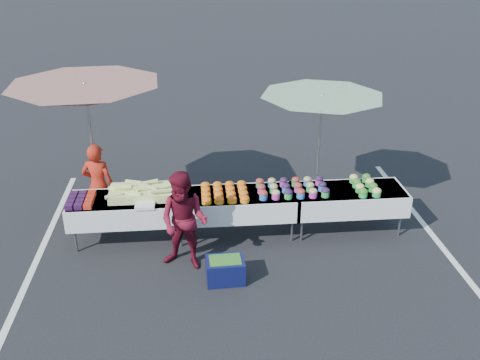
{
  "coord_description": "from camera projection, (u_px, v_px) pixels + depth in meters",
  "views": [
    {
      "loc": [
        -0.7,
        -7.68,
        4.64
      ],
      "look_at": [
        0.0,
        0.0,
        1.0
      ],
      "focal_mm": 40.0,
      "sensor_mm": 36.0,
      "label": 1
    }
  ],
  "objects": [
    {
      "name": "table_left",
      "position": [
        128.0,
        208.0,
        8.55
      ],
      "size": [
        1.86,
        0.81,
        0.75
      ],
      "color": "white",
      "rests_on": "ground"
    },
    {
      "name": "corn_pile",
      "position": [
        143.0,
        192.0,
        8.51
      ],
      "size": [
        1.16,
        0.57,
        0.26
      ],
      "color": "#C1D06A",
      "rests_on": "table_left"
    },
    {
      "name": "umbrella_left",
      "position": [
        86.0,
        96.0,
        8.39
      ],
      "size": [
        3.09,
        3.09,
        2.48
      ],
      "rotation": [
        0.0,
        0.0,
        -0.33
      ],
      "color": "black",
      "rests_on": "ground"
    },
    {
      "name": "vendor",
      "position": [
        99.0,
        186.0,
        8.94
      ],
      "size": [
        0.6,
        0.45,
        1.48
      ],
      "primitive_type": "imported",
      "rotation": [
        0.0,
        0.0,
        2.95
      ],
      "color": "#AF2314",
      "rests_on": "ground"
    },
    {
      "name": "storage_bin",
      "position": [
        225.0,
        270.0,
        7.7
      ],
      "size": [
        0.56,
        0.42,
        0.36
      ],
      "rotation": [
        0.0,
        0.0,
        0.04
      ],
      "color": "#0C113F",
      "rests_on": "ground"
    },
    {
      "name": "table_center",
      "position": [
        240.0,
        203.0,
        8.7
      ],
      "size": [
        1.86,
        0.81,
        0.75
      ],
      "color": "white",
      "rests_on": "ground"
    },
    {
      "name": "plastic_bags",
      "position": [
        145.0,
        205.0,
        8.23
      ],
      "size": [
        0.3,
        0.25,
        0.05
      ],
      "primitive_type": "cube",
      "color": "white",
      "rests_on": "table_left"
    },
    {
      "name": "customer",
      "position": [
        184.0,
        222.0,
        7.79
      ],
      "size": [
        0.91,
        0.82,
        1.53
      ],
      "primitive_type": "imported",
      "rotation": [
        0.0,
        0.0,
        -0.38
      ],
      "color": "maroon",
      "rests_on": "ground"
    },
    {
      "name": "ground",
      "position": [
        240.0,
        234.0,
        8.95
      ],
      "size": [
        80.0,
        80.0,
        0.0
      ],
      "primitive_type": "plane",
      "color": "black"
    },
    {
      "name": "potato_cups",
      "position": [
        292.0,
        187.0,
        8.67
      ],
      "size": [
        1.14,
        0.58,
        0.16
      ],
      "color": "blue",
      "rests_on": "table_right"
    },
    {
      "name": "umbrella_right",
      "position": [
        322.0,
        105.0,
        8.96
      ],
      "size": [
        2.24,
        2.24,
        2.15
      ],
      "rotation": [
        0.0,
        0.0,
        0.07
      ],
      "color": "black",
      "rests_on": "ground"
    },
    {
      "name": "stripe_left",
      "position": [
        44.0,
        243.0,
        8.69
      ],
      "size": [
        0.1,
        5.0,
        0.0
      ],
      "primitive_type": "cube",
      "color": "silver",
      "rests_on": "ground"
    },
    {
      "name": "stripe_right",
      "position": [
        424.0,
        225.0,
        9.22
      ],
      "size": [
        0.1,
        5.0,
        0.0
      ],
      "primitive_type": "cube",
      "color": "silver",
      "rests_on": "ground"
    },
    {
      "name": "berry_punnets",
      "position": [
        81.0,
        200.0,
        8.35
      ],
      "size": [
        0.4,
        0.54,
        0.08
      ],
      "color": "black",
      "rests_on": "table_left"
    },
    {
      "name": "bean_baskets",
      "position": [
        365.0,
        185.0,
        8.76
      ],
      "size": [
        0.36,
        0.68,
        0.15
      ],
      "color": "green",
      "rests_on": "table_right"
    },
    {
      "name": "table_right",
      "position": [
        348.0,
        198.0,
        8.85
      ],
      "size": [
        1.86,
        0.81,
        0.75
      ],
      "color": "white",
      "rests_on": "ground"
    },
    {
      "name": "carrot_bowls",
      "position": [
        225.0,
        192.0,
        8.58
      ],
      "size": [
        0.75,
        0.69,
        0.11
      ],
      "color": "orange",
      "rests_on": "table_center"
    }
  ]
}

